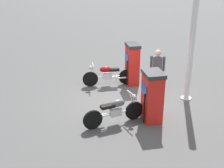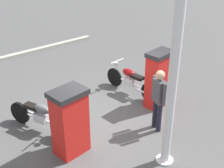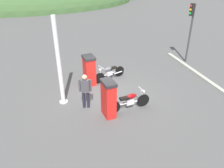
{
  "view_description": "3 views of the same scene",
  "coord_description": "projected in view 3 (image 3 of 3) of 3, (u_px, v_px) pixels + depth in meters",
  "views": [
    {
      "loc": [
        1.8,
        9.63,
        4.7
      ],
      "look_at": [
        0.48,
        0.15,
        0.72
      ],
      "focal_mm": 47.18,
      "sensor_mm": 36.0,
      "label": 1
    },
    {
      "loc": [
        -5.4,
        4.7,
        4.76
      ],
      "look_at": [
        0.06,
        -0.34,
        0.87
      ],
      "focal_mm": 48.71,
      "sensor_mm": 36.0,
      "label": 2
    },
    {
      "loc": [
        -3.26,
        -9.13,
        5.98
      ],
      "look_at": [
        0.06,
        -0.2,
        0.75
      ],
      "focal_mm": 35.74,
      "sensor_mm": 36.0,
      "label": 3
    }
  ],
  "objects": [
    {
      "name": "canopy_support_pole",
      "position": [
        59.0,
        64.0,
        9.88
      ],
      "size": [
        0.4,
        0.4,
        4.13
      ],
      "color": "silver",
      "rests_on": "ground"
    },
    {
      "name": "ground_plane",
      "position": [
        109.0,
        95.0,
        11.37
      ],
      "size": [
        120.0,
        120.0,
        0.0
      ],
      "primitive_type": "plane",
      "color": "#4C4C4C"
    },
    {
      "name": "fuel_pump_near",
      "position": [
        109.0,
        99.0,
        9.5
      ],
      "size": [
        0.55,
        0.82,
        1.7
      ],
      "color": "red",
      "rests_on": "ground"
    },
    {
      "name": "distant_hill_secondary",
      "position": [
        36.0,
        3.0,
        36.98
      ],
      "size": [
        32.62,
        21.63,
        10.03
      ],
      "color": "#38562D",
      "rests_on": "ground"
    },
    {
      "name": "roadside_traffic_light",
      "position": [
        191.0,
        23.0,
        13.98
      ],
      "size": [
        0.38,
        0.25,
        3.79
      ],
      "color": "#38383A",
      "rests_on": "ground"
    },
    {
      "name": "road_edge_kerb",
      "position": [
        201.0,
        76.0,
        13.1
      ],
      "size": [
        0.76,
        7.69,
        0.12
      ],
      "color": "#9E9E93",
      "rests_on": "ground"
    },
    {
      "name": "fuel_pump_far",
      "position": [
        89.0,
        70.0,
        12.07
      ],
      "size": [
        0.63,
        0.83,
        1.64
      ],
      "color": "red",
      "rests_on": "ground"
    },
    {
      "name": "motorcycle_far_pump",
      "position": [
        109.0,
        72.0,
        12.69
      ],
      "size": [
        1.97,
        0.78,
        0.95
      ],
      "color": "black",
      "rests_on": "ground"
    },
    {
      "name": "attendant_person",
      "position": [
        85.0,
        89.0,
        9.99
      ],
      "size": [
        0.57,
        0.31,
        1.69
      ],
      "color": "#1E1E2D",
      "rests_on": "ground"
    },
    {
      "name": "motorcycle_near_pump",
      "position": [
        130.0,
        101.0,
        10.06
      ],
      "size": [
        2.11,
        0.56,
        0.95
      ],
      "color": "black",
      "rests_on": "ground"
    }
  ]
}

